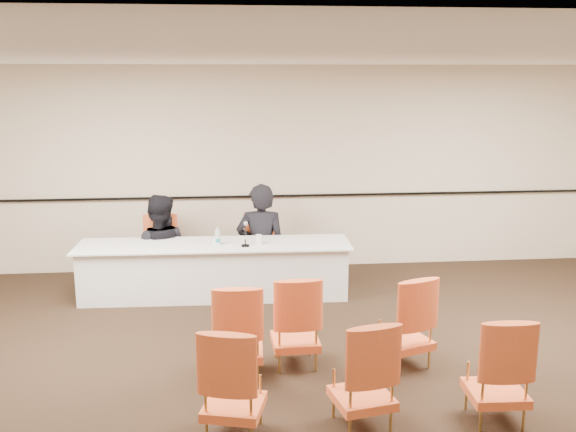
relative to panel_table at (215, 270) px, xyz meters
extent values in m
plane|color=black|center=(1.11, -2.75, -0.35)|extent=(10.00, 10.00, 0.00)
plane|color=white|center=(1.11, -2.75, 2.65)|extent=(10.00, 10.00, 0.00)
cube|color=beige|center=(1.11, 1.25, 1.15)|extent=(10.00, 0.04, 3.00)
cube|color=black|center=(1.11, 1.21, 0.75)|extent=(9.80, 0.04, 0.03)
imported|color=black|center=(0.64, 0.52, 0.09)|extent=(0.76, 0.56, 1.92)
imported|color=black|center=(-0.76, 0.56, 0.04)|extent=(0.92, 0.76, 1.75)
cube|color=white|center=(0.37, -0.03, 0.36)|extent=(0.34, 0.29, 0.00)
cylinder|color=white|center=(0.02, -0.05, 0.40)|extent=(0.07, 0.07, 0.10)
cylinder|color=white|center=(0.58, -0.10, 0.42)|extent=(0.09, 0.09, 0.13)
camera|label=1|loc=(0.18, -8.10, 2.51)|focal=40.00mm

